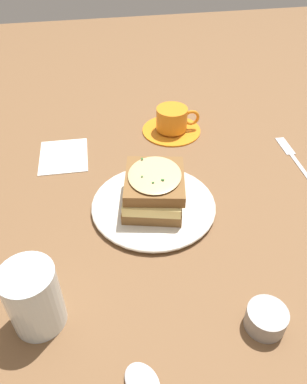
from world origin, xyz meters
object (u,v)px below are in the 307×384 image
(dinner_plate, at_px, (154,205))
(fork, at_px, (291,154))
(condiment_pot, at_px, (266,319))
(napkin, at_px, (64,156))
(sandwich, at_px, (154,189))
(water_glass, at_px, (34,298))
(teacup_with_saucer, at_px, (172,122))

(dinner_plate, bearing_deg, fork, 108.56)
(condiment_pot, bearing_deg, fork, 148.84)
(dinner_plate, bearing_deg, napkin, -140.54)
(dinner_plate, bearing_deg, condiment_pot, 22.22)
(napkin, bearing_deg, sandwich, 39.90)
(napkin, bearing_deg, fork, 80.00)
(fork, height_order, napkin, same)
(dinner_plate, distance_m, water_glass, 0.29)
(sandwich, relative_size, fork, 0.80)
(fork, xyz_separation_m, napkin, (-0.09, -0.51, 0.00))
(fork, bearing_deg, water_glass, -147.63)
(sandwich, height_order, teacup_with_saucer, sandwich)
(dinner_plate, height_order, condiment_pot, condiment_pot)
(water_glass, xyz_separation_m, fork, (-0.32, 0.55, -0.05))
(water_glass, bearing_deg, condiment_pot, 77.60)
(dinner_plate, height_order, napkin, dinner_plate)
(fork, bearing_deg, condiment_pot, -118.77)
(dinner_plate, distance_m, napkin, 0.27)
(teacup_with_saucer, bearing_deg, fork, -26.53)
(teacup_with_saucer, bearing_deg, dinner_plate, -105.10)
(fork, xyz_separation_m, condiment_pot, (0.39, -0.23, 0.02))
(condiment_pot, bearing_deg, water_glass, -102.40)
(teacup_with_saucer, xyz_separation_m, water_glass, (0.47, -0.30, 0.03))
(sandwich, xyz_separation_m, water_glass, (0.20, -0.21, 0.01))
(teacup_with_saucer, relative_size, napkin, 1.11)
(sandwich, height_order, condiment_pot, sandwich)
(water_glass, distance_m, condiment_pot, 0.33)
(sandwich, relative_size, napkin, 1.14)
(sandwich, distance_m, fork, 0.36)
(sandwich, relative_size, water_glass, 1.37)
(water_glass, relative_size, napkin, 0.83)
(fork, bearing_deg, sandwich, -159.26)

